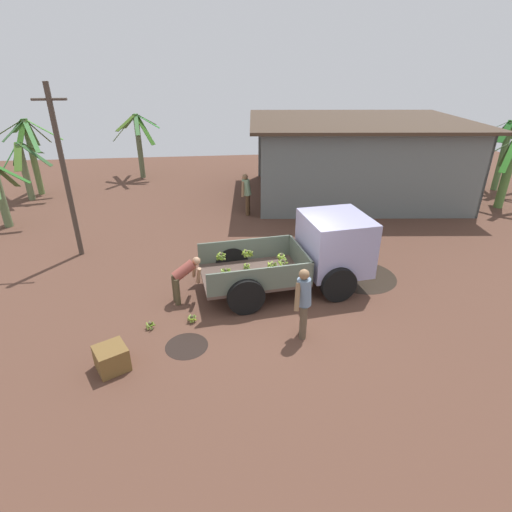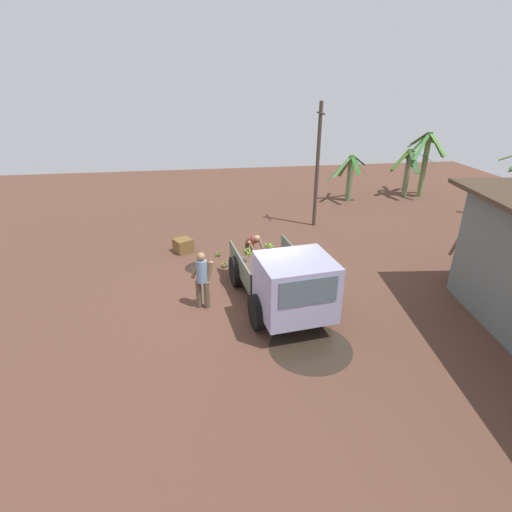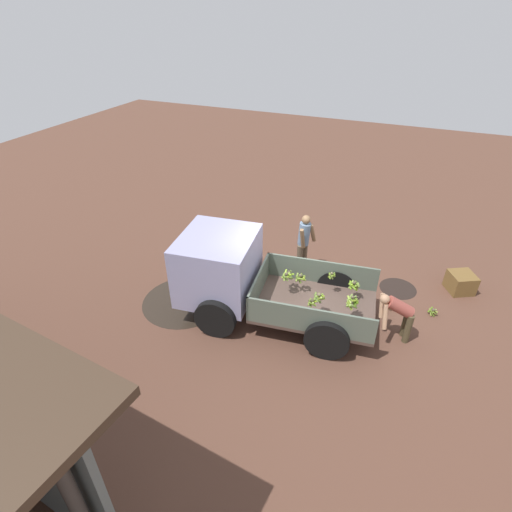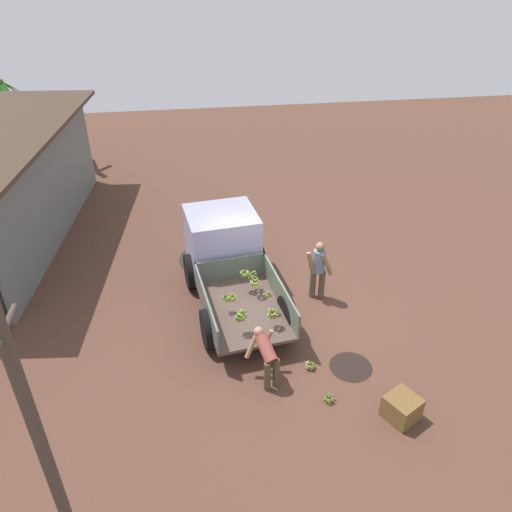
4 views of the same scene
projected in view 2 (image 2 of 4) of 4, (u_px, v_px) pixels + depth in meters
ground at (250, 299)px, 11.62m from camera, size 36.00×36.00×0.00m
mud_patch_0 at (310, 348)px, 9.54m from camera, size 2.01×2.01×0.01m
mud_patch_1 at (198, 267)px, 13.53m from camera, size 0.92×0.92×0.01m
cargo_truck at (289, 284)px, 10.29m from camera, size 4.56×2.49×1.92m
utility_pole at (317, 165)px, 16.29m from camera, size 0.93×0.15×5.06m
banana_palm_0 at (350, 177)px, 20.23m from camera, size 2.41×2.19×2.35m
banana_palm_3 at (425, 161)px, 20.78m from camera, size 2.93×2.13×3.34m
banana_palm_5 at (407, 171)px, 20.98m from camera, size 2.20×2.29×2.50m
person_foreground_visitor at (202, 278)px, 10.88m from camera, size 0.48×0.67×1.65m
person_worker_loading at (253, 244)px, 13.57m from camera, size 0.80×0.69×1.16m
person_bystander_near_shed at (461, 253)px, 12.38m from camera, size 0.45×0.72×1.64m
banana_bunch_on_ground_0 at (219, 253)px, 14.36m from camera, size 0.23×0.23×0.18m
banana_bunch_on_ground_1 at (225, 264)px, 13.53m from camera, size 0.23×0.23×0.19m
wooden_crate_0 at (183, 245)px, 14.65m from camera, size 0.79×0.79×0.50m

